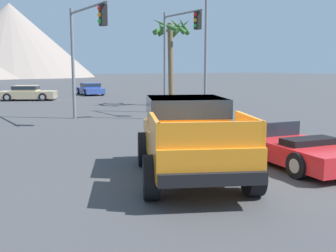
% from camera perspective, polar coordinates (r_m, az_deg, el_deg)
% --- Properties ---
extents(ground_plane, '(320.00, 320.00, 0.00)m').
position_cam_1_polar(ground_plane, '(9.17, 3.80, -8.15)').
color(ground_plane, '#424244').
extents(orange_pickup_truck, '(3.93, 5.12, 1.87)m').
position_cam_1_polar(orange_pickup_truck, '(9.53, 3.13, -0.93)').
color(orange_pickup_truck, orange).
rests_on(orange_pickup_truck, ground_plane).
extents(red_convertible_car, '(2.67, 4.81, 1.07)m').
position_cam_1_polar(red_convertible_car, '(11.42, 17.16, -3.02)').
color(red_convertible_car, red).
rests_on(red_convertible_car, ground_plane).
extents(parked_car_blue, '(2.38, 4.50, 1.17)m').
position_cam_1_polar(parked_car_blue, '(39.57, -11.21, 5.32)').
color(parked_car_blue, '#334C9E').
rests_on(parked_car_blue, ground_plane).
extents(parked_car_tan, '(4.76, 3.71, 1.22)m').
position_cam_1_polar(parked_car_tan, '(34.11, -19.75, 4.56)').
color(parked_car_tan, tan).
rests_on(parked_car_tan, ground_plane).
extents(traffic_light_main, '(0.38, 3.59, 5.79)m').
position_cam_1_polar(traffic_light_main, '(22.26, 1.45, 12.05)').
color(traffic_light_main, slate).
rests_on(traffic_light_main, ground_plane).
extents(traffic_light_crosswalk, '(0.38, 4.44, 5.60)m').
position_cam_1_polar(traffic_light_crosswalk, '(19.44, -12.01, 12.19)').
color(traffic_light_crosswalk, slate).
rests_on(traffic_light_crosswalk, ground_plane).
extents(street_lamp_post, '(0.90, 0.24, 8.22)m').
position_cam_1_polar(street_lamp_post, '(20.01, 5.56, 14.93)').
color(street_lamp_post, slate).
rests_on(street_lamp_post, ground_plane).
extents(palm_tree_tall, '(3.03, 3.02, 6.05)m').
position_cam_1_polar(palm_tree_tall, '(27.76, 0.48, 12.57)').
color(palm_tree_tall, brown).
rests_on(palm_tree_tall, ground_plane).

